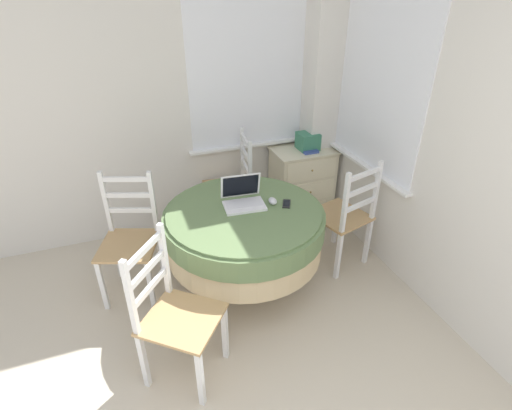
# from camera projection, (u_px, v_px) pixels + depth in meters

# --- Properties ---
(corner_room_shell) EXTENTS (4.21, 5.15, 2.55)m
(corner_room_shell) POSITION_uv_depth(u_px,v_px,m) (310.00, 135.00, 2.70)
(corner_room_shell) COLOR silver
(corner_room_shell) RESTS_ON ground_plane
(round_dining_table) EXTENTS (1.20, 1.20, 0.73)m
(round_dining_table) POSITION_uv_depth(u_px,v_px,m) (244.00, 229.00, 3.00)
(round_dining_table) COLOR #4C3D2D
(round_dining_table) RESTS_ON ground_plane
(laptop) EXTENTS (0.32, 0.28, 0.22)m
(laptop) POSITION_uv_depth(u_px,v_px,m) (243.00, 199.00, 2.97)
(laptop) COLOR white
(laptop) RESTS_ON round_dining_table
(computer_mouse) EXTENTS (0.06, 0.09, 0.05)m
(computer_mouse) POSITION_uv_depth(u_px,v_px,m) (273.00, 201.00, 2.99)
(computer_mouse) COLOR silver
(computer_mouse) RESTS_ON round_dining_table
(cell_phone) EXTENTS (0.11, 0.13, 0.01)m
(cell_phone) POSITION_uv_depth(u_px,v_px,m) (287.00, 204.00, 2.99)
(cell_phone) COLOR black
(cell_phone) RESTS_ON round_dining_table
(dining_chair_near_back_window) EXTENTS (0.48, 0.46, 0.98)m
(dining_chair_near_back_window) POSITION_uv_depth(u_px,v_px,m) (232.00, 187.00, 3.80)
(dining_chair_near_back_window) COLOR tan
(dining_chair_near_back_window) RESTS_ON ground_plane
(dining_chair_near_right_window) EXTENTS (0.51, 0.52, 0.98)m
(dining_chair_near_right_window) POSITION_uv_depth(u_px,v_px,m) (344.00, 217.00, 3.33)
(dining_chair_near_right_window) COLOR tan
(dining_chair_near_right_window) RESTS_ON ground_plane
(dining_chair_camera_near) EXTENTS (0.59, 0.59, 0.98)m
(dining_chair_camera_near) POSITION_uv_depth(u_px,v_px,m) (175.00, 316.00, 2.37)
(dining_chair_camera_near) COLOR tan
(dining_chair_camera_near) RESTS_ON ground_plane
(dining_chair_left_flank) EXTENTS (0.53, 0.54, 0.98)m
(dining_chair_left_flank) POSITION_uv_depth(u_px,v_px,m) (130.00, 240.00, 3.04)
(dining_chair_left_flank) COLOR tan
(dining_chair_left_flank) RESTS_ON ground_plane
(corner_cabinet) EXTENTS (0.61, 0.42, 0.73)m
(corner_cabinet) POSITION_uv_depth(u_px,v_px,m) (302.00, 183.00, 4.09)
(corner_cabinet) COLOR beige
(corner_cabinet) RESTS_ON ground_plane
(storage_box) EXTENTS (0.19, 0.19, 0.16)m
(storage_box) POSITION_uv_depth(u_px,v_px,m) (308.00, 141.00, 3.89)
(storage_box) COLOR #387A5B
(storage_box) RESTS_ON corner_cabinet
(book_on_cabinet) EXTENTS (0.15, 0.22, 0.02)m
(book_on_cabinet) POSITION_uv_depth(u_px,v_px,m) (307.00, 149.00, 3.89)
(book_on_cabinet) COLOR #33478C
(book_on_cabinet) RESTS_ON corner_cabinet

